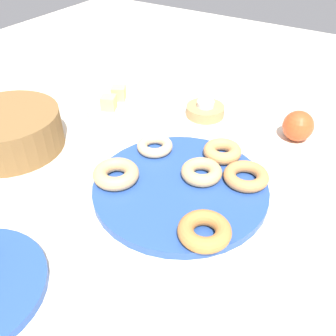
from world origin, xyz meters
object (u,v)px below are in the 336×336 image
fruit_bowl (117,110)px  donut_4 (246,176)px  donut_0 (201,172)px  donut_5 (155,146)px  apple (298,126)px  tealight (206,104)px  donut_plate (180,188)px  donut_3 (204,231)px  melon_chunk_right (119,93)px  basket (9,131)px  donut_2 (116,174)px  melon_chunk_left (109,103)px  donut_1 (222,151)px  candle_holder (205,111)px

fruit_bowl → donut_4: bearing=-103.2°
donut_0 → donut_5: (0.03, 0.14, -0.00)m
donut_0 → apple: apple is taller
donut_0 → tealight: bearing=25.8°
donut_plate → donut_5: donut_5 is taller
donut_3 → tealight: donut_3 is taller
melon_chunk_right → basket: bearing=159.1°
tealight → melon_chunk_right: melon_chunk_right is taller
fruit_bowl → donut_0: bearing=-112.1°
donut_3 → donut_5: (0.18, 0.22, -0.00)m
tealight → donut_0: bearing=-154.2°
donut_2 → basket: basket is taller
donut_plate → tealight: bearing=18.5°
donut_4 → melon_chunk_left: melon_chunk_left is taller
donut_plate → donut_2: 0.14m
donut_1 → basket: bearing=114.7°
donut_plate → basket: 0.43m
donut_5 → melon_chunk_left: melon_chunk_left is taller
donut_5 → fruit_bowl: (0.10, 0.19, -0.01)m
candle_holder → melon_chunk_left: 0.26m
donut_plate → donut_1: size_ratio=4.23×
donut_4 → donut_0: bearing=113.8°
basket → fruit_bowl: (0.25, -0.12, -0.03)m
donut_1 → melon_chunk_right: (0.07, 0.35, 0.02)m
donut_0 → donut_plate: bearing=150.3°
donut_4 → donut_5: 0.22m
basket → melon_chunk_right: (0.28, -0.11, 0.01)m
donut_1 → donut_4: bearing=-123.9°
donut_0 → fruit_bowl: 0.36m
donut_3 → basket: size_ratio=0.39×
donut_1 → apple: (0.19, -0.11, 0.01)m
donut_0 → basket: bearing=104.8°
donut_4 → basket: basket is taller
donut_plate → melon_chunk_left: (0.15, 0.31, 0.04)m
candle_holder → tealight: 0.02m
basket → donut_2: bearing=-86.6°
donut_plate → basket: bearing=100.0°
donut_3 → donut_2: bearing=79.1°
tealight → fruit_bowl: 0.24m
donut_2 → fruit_bowl: bearing=38.2°
donut_plate → donut_2: size_ratio=3.77×
donut_5 → candle_holder: (0.23, -0.01, -0.02)m
donut_2 → donut_3: 0.23m
donut_0 → melon_chunk_right: size_ratio=2.39×
donut_plate → donut_1: 0.14m
donut_5 → apple: bearing=-46.0°
donut_1 → donut_4: donut_1 is taller
melon_chunk_left → melon_chunk_right: bearing=12.1°
donut_3 → melon_chunk_left: 0.48m
melon_chunk_left → candle_holder: bearing=-52.0°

